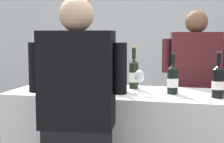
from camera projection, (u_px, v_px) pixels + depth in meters
wall_back at (164, 37)px, 5.03m from camera, size 8.00×0.10×2.80m
wine_bottle_0 at (90, 76)px, 2.46m from camera, size 0.07×0.07×0.34m
wine_bottle_1 at (121, 76)px, 2.60m from camera, size 0.09×0.09×0.32m
wine_bottle_2 at (119, 76)px, 2.48m from camera, size 0.07×0.07×0.33m
wine_bottle_3 at (134, 74)px, 2.71m from camera, size 0.08×0.08×0.34m
wine_bottle_4 at (49, 73)px, 2.77m from camera, size 0.07×0.07×0.32m
wine_bottle_5 at (218, 81)px, 2.32m from camera, size 0.09×0.09×0.32m
wine_bottle_7 at (97, 72)px, 2.82m from camera, size 0.08×0.08×0.33m
wine_bottle_8 at (101, 73)px, 2.68m from camera, size 0.08×0.08×0.34m
wine_bottle_9 at (173, 79)px, 2.47m from camera, size 0.08×0.08×0.30m
wine_glass at (139, 77)px, 2.46m from camera, size 0.08×0.08×0.18m
ice_bucket at (72, 77)px, 2.68m from camera, size 0.23×0.23×0.19m
person_server at (194, 105)px, 3.08m from camera, size 0.59×0.30×1.65m
person_guest at (78, 139)px, 2.08m from camera, size 0.59×0.29×1.66m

